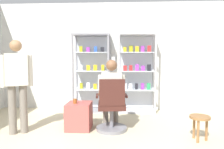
{
  "coord_description": "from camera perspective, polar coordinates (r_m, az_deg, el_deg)",
  "views": [
    {
      "loc": [
        0.24,
        -2.44,
        1.33
      ],
      "look_at": [
        0.01,
        1.64,
        1.0
      ],
      "focal_mm": 33.93,
      "sensor_mm": 36.0,
      "label": 1
    }
  ],
  "objects": [
    {
      "name": "display_cabinet_left",
      "position": [
        5.28,
        -5.37,
        0.62
      ],
      "size": [
        0.9,
        0.45,
        1.9
      ],
      "color": "gray",
      "rests_on": "ground"
    },
    {
      "name": "seated_shopkeeper",
      "position": [
        3.94,
        -0.2,
        -4.4
      ],
      "size": [
        0.52,
        0.59,
        1.29
      ],
      "color": "slate",
      "rests_on": "ground"
    },
    {
      "name": "display_cabinet_right",
      "position": [
        5.22,
        6.65,
        0.59
      ],
      "size": [
        0.9,
        0.45,
        1.9
      ],
      "color": "#B7B7BC",
      "rests_on": "ground"
    },
    {
      "name": "wooden_stool",
      "position": [
        3.72,
        22.58,
        -11.45
      ],
      "size": [
        0.32,
        0.32,
        0.4
      ],
      "color": "olive",
      "rests_on": "ground"
    },
    {
      "name": "office_chair",
      "position": [
        3.85,
        -0.09,
        -9.47
      ],
      "size": [
        0.59,
        0.56,
        0.96
      ],
      "color": "slate",
      "rests_on": "ground"
    },
    {
      "name": "storage_crate",
      "position": [
        4.05,
        -8.87,
        -10.96
      ],
      "size": [
        0.44,
        0.47,
        0.49
      ],
      "primitive_type": "cube",
      "color": "#B24C47",
      "rests_on": "ground"
    },
    {
      "name": "back_wall",
      "position": [
        5.45,
        0.72,
        4.83
      ],
      "size": [
        6.0,
        0.1,
        2.7
      ],
      "primitive_type": "cube",
      "color": "silver",
      "rests_on": "ground"
    },
    {
      "name": "tea_glass",
      "position": [
        3.95,
        -9.94,
        -7.07
      ],
      "size": [
        0.07,
        0.07,
        0.09
      ],
      "primitive_type": "cylinder",
      "color": "brown",
      "rests_on": "storage_crate"
    },
    {
      "name": "standing_customer",
      "position": [
        4.0,
        -24.23,
        -1.48
      ],
      "size": [
        0.48,
        0.36,
        1.63
      ],
      "color": "slate",
      "rests_on": "ground"
    }
  ]
}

